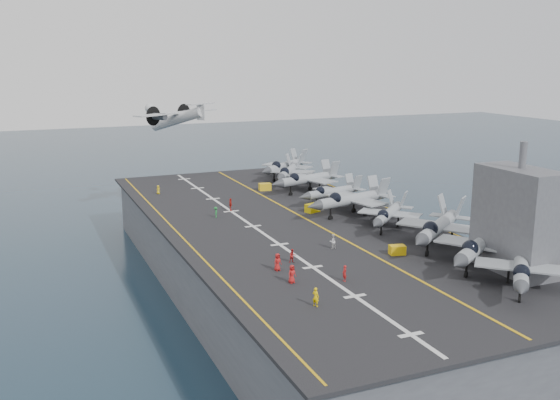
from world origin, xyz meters
name	(u,v)px	position (x,y,z in m)	size (l,w,h in m)	color
ground	(290,288)	(0.00, 0.00, 0.00)	(500.00, 500.00, 0.00)	#142135
hull	(290,257)	(0.00, 0.00, 5.00)	(36.00, 90.00, 10.00)	#56595E
flight_deck	(290,224)	(0.00, 0.00, 10.20)	(38.00, 92.00, 0.40)	black
foul_line	(308,220)	(3.00, 0.00, 10.42)	(0.35, 90.00, 0.02)	gold
landing_centerline	(253,226)	(-6.00, 0.00, 10.42)	(0.50, 90.00, 0.02)	silver
deck_edge_port	(179,234)	(-17.00, 0.00, 10.42)	(0.25, 90.00, 0.02)	gold
deck_edge_stbd	(395,211)	(18.50, 0.00, 10.42)	(0.25, 90.00, 0.02)	gold
island_superstructure	(518,207)	(15.00, -30.00, 17.90)	(5.00, 10.00, 15.00)	#56595E
fighter_jet_0	(521,267)	(11.28, -34.92, 12.88)	(16.74, 16.90, 4.96)	#979FA9
fighter_jet_1	(479,244)	(12.05, -27.37, 13.14)	(18.97, 17.47, 5.48)	gray
fighter_jet_2	(439,226)	(12.64, -18.90, 13.25)	(19.70, 18.63, 5.70)	gray
fighter_jet_3	(389,213)	(11.58, -8.73, 12.72)	(15.88, 15.60, 4.64)	#9CA2AB
fighter_jet_4	(352,198)	(10.58, 0.13, 13.16)	(17.95, 14.05, 5.52)	#9299A2
fighter_jet_5	(333,191)	(11.50, 8.21, 12.67)	(14.89, 11.78, 4.55)	#8B959B
fighter_jet_6	(308,178)	(11.81, 18.53, 13.08)	(17.74, 14.31, 5.35)	#A1A8B2
fighter_jet_7	(288,171)	(11.64, 27.28, 12.97)	(16.73, 17.81, 5.15)	#9FA8B0
fighter_jet_8	(285,165)	(13.43, 33.01, 13.09)	(18.63, 17.45, 5.39)	#91999F
tow_cart_a	(397,250)	(5.94, -19.65, 10.98)	(2.20, 1.70, 1.17)	#E3B10A
tow_cart_b	(312,208)	(5.84, 4.47, 11.07)	(2.58, 2.11, 1.34)	#CDAE09
tow_cart_c	(265,187)	(5.12, 23.28, 11.05)	(2.36, 1.72, 1.31)	yellow
crew_0	(278,262)	(-10.24, -19.44, 11.43)	(1.42, 1.15, 2.06)	#B21919
crew_1	(316,297)	(-10.92, -30.81, 11.39)	(1.29, 1.43, 1.98)	yellow
crew_2	(292,256)	(-7.47, -17.48, 11.25)	(1.04, 0.72, 1.69)	#B21919
crew_3	(216,212)	(-9.46, 7.18, 11.24)	(0.95, 1.17, 1.68)	#1A8132
crew_4	(231,205)	(-5.95, 10.40, 11.43)	(1.10, 1.40, 2.06)	#AB1A12
crew_5	(158,190)	(-13.92, 27.90, 11.19)	(1.02, 1.14, 1.59)	yellow
crew_6	(345,273)	(-4.82, -25.60, 11.31)	(0.74, 1.10, 1.82)	#B21919
crew_7	(333,241)	(-0.36, -14.25, 11.35)	(1.24, 0.92, 1.90)	silver
transport_plane	(177,119)	(-4.21, 51.40, 21.62)	(27.70, 25.38, 5.41)	white
crew_8	(292,274)	(-10.38, -23.85, 11.43)	(1.42, 1.15, 2.06)	#B21919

